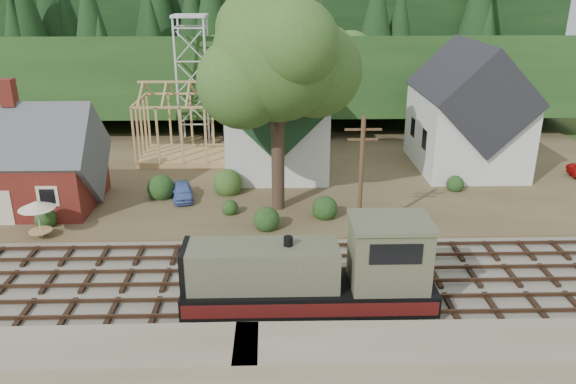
{
  "coord_description": "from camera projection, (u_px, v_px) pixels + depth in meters",
  "views": [
    {
      "loc": [
        1.72,
        -26.82,
        15.47
      ],
      "look_at": [
        2.59,
        6.0,
        3.0
      ],
      "focal_mm": 35.0,
      "sensor_mm": 36.0,
      "label": 1
    }
  ],
  "objects": [
    {
      "name": "ground",
      "position": [
        243.0,
        283.0,
        30.52
      ],
      "size": [
        140.0,
        140.0,
        0.0
      ],
      "primitive_type": "plane",
      "color": "#384C1E",
      "rests_on": "ground"
    },
    {
      "name": "church",
      "position": [
        277.0,
        110.0,
        47.12
      ],
      "size": [
        8.4,
        15.17,
        13.0
      ],
      "color": "silver",
      "rests_on": "village_flat"
    },
    {
      "name": "telegraph_pole_near",
      "position": [
        361.0,
        177.0,
        34.04
      ],
      "size": [
        2.2,
        0.28,
        8.0
      ],
      "color": "#4C331E",
      "rests_on": "ground"
    },
    {
      "name": "big_tree",
      "position": [
        280.0,
        66.0,
        36.36
      ],
      "size": [
        10.9,
        8.4,
        14.7
      ],
      "color": "#38281E",
      "rests_on": "village_flat"
    },
    {
      "name": "hillside",
      "position": [
        260.0,
        112.0,
        69.77
      ],
      "size": [
        70.0,
        28.96,
        12.74
      ],
      "primitive_type": "cube",
      "rotation": [
        -0.17,
        0.0,
        0.0
      ],
      "color": "#1E3F19",
      "rests_on": "ground"
    },
    {
      "name": "lattice_tower",
      "position": [
        191.0,
        41.0,
        52.97
      ],
      "size": [
        3.2,
        3.2,
        12.12
      ],
      "color": "silver",
      "rests_on": "village_flat"
    },
    {
      "name": "locomotive",
      "position": [
        319.0,
        275.0,
        27.05
      ],
      "size": [
        12.02,
        3.0,
        4.81
      ],
      "color": "black",
      "rests_on": "railroad_bed"
    },
    {
      "name": "timber_frame",
      "position": [
        187.0,
        126.0,
        49.77
      ],
      "size": [
        8.2,
        6.2,
        6.99
      ],
      "color": "tan",
      "rests_on": "village_flat"
    },
    {
      "name": "ridge",
      "position": [
        262.0,
        89.0,
        84.72
      ],
      "size": [
        80.0,
        20.0,
        12.0
      ],
      "primitive_type": "cube",
      "color": "black",
      "rests_on": "ground"
    },
    {
      "name": "patio_set",
      "position": [
        36.0,
        207.0,
        34.49
      ],
      "size": [
        2.2,
        2.2,
        2.45
      ],
      "color": "silver",
      "rests_on": "village_flat"
    },
    {
      "name": "depot",
      "position": [
        21.0,
        166.0,
        39.26
      ],
      "size": [
        10.8,
        7.41,
        9.0
      ],
      "color": "#5A1614",
      "rests_on": "village_flat"
    },
    {
      "name": "farmhouse",
      "position": [
        468.0,
        115.0,
        46.99
      ],
      "size": [
        8.4,
        10.8,
        10.6
      ],
      "color": "silver",
      "rests_on": "village_flat"
    },
    {
      "name": "car_blue",
      "position": [
        182.0,
        191.0,
        41.19
      ],
      "size": [
        2.06,
        3.72,
        1.2
      ],
      "primitive_type": "imported",
      "rotation": [
        0.0,
        0.0,
        0.19
      ],
      "color": "#617ED0",
      "rests_on": "village_flat"
    },
    {
      "name": "village_flat",
      "position": [
        254.0,
        173.0,
        47.28
      ],
      "size": [
        64.0,
        26.0,
        0.3
      ],
      "primitive_type": "cube",
      "color": "brown",
      "rests_on": "ground"
    },
    {
      "name": "railroad_bed",
      "position": [
        243.0,
        282.0,
        30.49
      ],
      "size": [
        64.0,
        11.0,
        0.16
      ],
      "primitive_type": "cube",
      "color": "#726B5B",
      "rests_on": "ground"
    }
  ]
}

